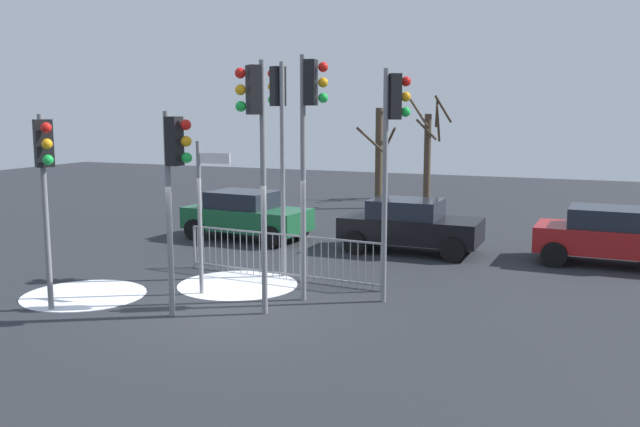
{
  "coord_description": "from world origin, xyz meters",
  "views": [
    {
      "loc": [
        6.82,
        -11.51,
        3.91
      ],
      "look_at": [
        0.98,
        2.5,
        1.62
      ],
      "focal_mm": 38.49,
      "sensor_mm": 36.0,
      "label": 1
    }
  ],
  "objects_px": {
    "car_green_far": "(246,214)",
    "car_red_trailing": "(613,235)",
    "bare_tree_left": "(429,148)",
    "traffic_light_mid_right": "(279,121)",
    "bare_tree_centre": "(379,155)",
    "traffic_light_foreground_right": "(392,133)",
    "traffic_light_rear_right": "(310,123)",
    "traffic_light_rear_left": "(256,131)",
    "traffic_light_foreground_left": "(175,168)",
    "traffic_light_mid_left": "(45,168)",
    "car_black_near": "(410,225)",
    "direction_sign_post": "(202,210)"
  },
  "relations": [
    {
      "from": "traffic_light_mid_right",
      "to": "bare_tree_centre",
      "type": "distance_m",
      "value": 11.97
    },
    {
      "from": "traffic_light_mid_left",
      "to": "direction_sign_post",
      "type": "bearing_deg",
      "value": 169.36
    },
    {
      "from": "traffic_light_rear_left",
      "to": "direction_sign_post",
      "type": "height_order",
      "value": "traffic_light_rear_left"
    },
    {
      "from": "traffic_light_rear_left",
      "to": "bare_tree_left",
      "type": "height_order",
      "value": "traffic_light_rear_left"
    },
    {
      "from": "car_green_far",
      "to": "bare_tree_left",
      "type": "relative_size",
      "value": 0.86
    },
    {
      "from": "traffic_light_mid_right",
      "to": "traffic_light_foreground_left",
      "type": "xyz_separation_m",
      "value": [
        -0.33,
        -3.74,
        -0.8
      ]
    },
    {
      "from": "car_green_far",
      "to": "bare_tree_centre",
      "type": "height_order",
      "value": "bare_tree_centre"
    },
    {
      "from": "traffic_light_mid_right",
      "to": "traffic_light_foreground_left",
      "type": "relative_size",
      "value": 1.28
    },
    {
      "from": "car_red_trailing",
      "to": "traffic_light_mid_left",
      "type": "bearing_deg",
      "value": -138.0
    },
    {
      "from": "bare_tree_left",
      "to": "bare_tree_centre",
      "type": "height_order",
      "value": "bare_tree_left"
    },
    {
      "from": "traffic_light_rear_left",
      "to": "direction_sign_post",
      "type": "relative_size",
      "value": 1.47
    },
    {
      "from": "traffic_light_foreground_left",
      "to": "bare_tree_left",
      "type": "height_order",
      "value": "bare_tree_left"
    },
    {
      "from": "car_red_trailing",
      "to": "bare_tree_left",
      "type": "xyz_separation_m",
      "value": [
        -7.59,
        11.47,
        1.47
      ]
    },
    {
      "from": "traffic_light_rear_right",
      "to": "car_green_far",
      "type": "xyz_separation_m",
      "value": [
        -4.53,
        5.53,
        -2.89
      ]
    },
    {
      "from": "car_green_far",
      "to": "traffic_light_foreground_left",
      "type": "bearing_deg",
      "value": -65.89
    },
    {
      "from": "traffic_light_foreground_right",
      "to": "traffic_light_foreground_left",
      "type": "relative_size",
      "value": 1.21
    },
    {
      "from": "traffic_light_foreground_right",
      "to": "direction_sign_post",
      "type": "bearing_deg",
      "value": -112.3
    },
    {
      "from": "traffic_light_foreground_right",
      "to": "car_red_trailing",
      "type": "bearing_deg",
      "value": 104.76
    },
    {
      "from": "car_green_far",
      "to": "bare_tree_left",
      "type": "xyz_separation_m",
      "value": [
        2.73,
        11.92,
        1.47
      ]
    },
    {
      "from": "traffic_light_foreground_right",
      "to": "traffic_light_rear_right",
      "type": "distance_m",
      "value": 1.66
    },
    {
      "from": "traffic_light_rear_left",
      "to": "car_red_trailing",
      "type": "distance_m",
      "value": 10.03
    },
    {
      "from": "traffic_light_rear_left",
      "to": "direction_sign_post",
      "type": "distance_m",
      "value": 2.6
    },
    {
      "from": "traffic_light_rear_left",
      "to": "bare_tree_centre",
      "type": "height_order",
      "value": "traffic_light_rear_left"
    },
    {
      "from": "traffic_light_foreground_left",
      "to": "traffic_light_mid_left",
      "type": "bearing_deg",
      "value": -78.23
    },
    {
      "from": "traffic_light_rear_left",
      "to": "traffic_light_rear_right",
      "type": "relative_size",
      "value": 0.97
    },
    {
      "from": "direction_sign_post",
      "to": "bare_tree_centre",
      "type": "bearing_deg",
      "value": 90.52
    },
    {
      "from": "car_black_near",
      "to": "bare_tree_left",
      "type": "bearing_deg",
      "value": 101.46
    },
    {
      "from": "traffic_light_foreground_right",
      "to": "traffic_light_rear_right",
      "type": "bearing_deg",
      "value": -106.59
    },
    {
      "from": "traffic_light_rear_left",
      "to": "traffic_light_mid_right",
      "type": "distance_m",
      "value": 3.18
    },
    {
      "from": "traffic_light_rear_right",
      "to": "car_black_near",
      "type": "xyz_separation_m",
      "value": [
        0.6,
        5.58,
        -2.89
      ]
    },
    {
      "from": "traffic_light_mid_left",
      "to": "car_black_near",
      "type": "bearing_deg",
      "value": -179.0
    },
    {
      "from": "car_green_far",
      "to": "car_red_trailing",
      "type": "bearing_deg",
      "value": 7.11
    },
    {
      "from": "traffic_light_rear_left",
      "to": "traffic_light_foreground_right",
      "type": "distance_m",
      "value": 2.81
    },
    {
      "from": "car_black_near",
      "to": "car_green_far",
      "type": "bearing_deg",
      "value": -179.39
    },
    {
      "from": "traffic_light_rear_right",
      "to": "car_red_trailing",
      "type": "relative_size",
      "value": 1.3
    },
    {
      "from": "traffic_light_mid_left",
      "to": "direction_sign_post",
      "type": "xyz_separation_m",
      "value": [
        2.05,
        2.23,
        -0.99
      ]
    },
    {
      "from": "car_black_near",
      "to": "traffic_light_rear_left",
      "type": "bearing_deg",
      "value": -99.23
    },
    {
      "from": "traffic_light_rear_right",
      "to": "car_red_trailing",
      "type": "xyz_separation_m",
      "value": [
        5.79,
        5.98,
        -2.89
      ]
    },
    {
      "from": "traffic_light_rear_left",
      "to": "car_red_trailing",
      "type": "xyz_separation_m",
      "value": [
        6.32,
        7.29,
        -2.77
      ]
    },
    {
      "from": "car_green_far",
      "to": "bare_tree_left",
      "type": "distance_m",
      "value": 12.32
    },
    {
      "from": "traffic_light_rear_left",
      "to": "car_red_trailing",
      "type": "relative_size",
      "value": 1.26
    },
    {
      "from": "traffic_light_foreground_left",
      "to": "traffic_light_mid_left",
      "type": "relative_size",
      "value": 1.01
    },
    {
      "from": "traffic_light_mid_left",
      "to": "car_green_far",
      "type": "xyz_separation_m",
      "value": [
        -0.19,
        8.19,
        -2.05
      ]
    },
    {
      "from": "traffic_light_foreground_right",
      "to": "traffic_light_foreground_left",
      "type": "bearing_deg",
      "value": -89.69
    },
    {
      "from": "traffic_light_foreground_right",
      "to": "car_red_trailing",
      "type": "relative_size",
      "value": 1.23
    },
    {
      "from": "bare_tree_left",
      "to": "traffic_light_foreground_left",
      "type": "bearing_deg",
      "value": -90.16
    },
    {
      "from": "traffic_light_foreground_right",
      "to": "traffic_light_mid_left",
      "type": "xyz_separation_m",
      "value": [
        -5.89,
        -3.25,
        -0.64
      ]
    },
    {
      "from": "traffic_light_mid_right",
      "to": "traffic_light_rear_right",
      "type": "distance_m",
      "value": 2.29
    },
    {
      "from": "car_green_far",
      "to": "bare_tree_centre",
      "type": "bearing_deg",
      "value": 82.62
    },
    {
      "from": "traffic_light_rear_left",
      "to": "traffic_light_rear_right",
      "type": "xyz_separation_m",
      "value": [
        0.53,
        1.31,
        0.12
      ]
    }
  ]
}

